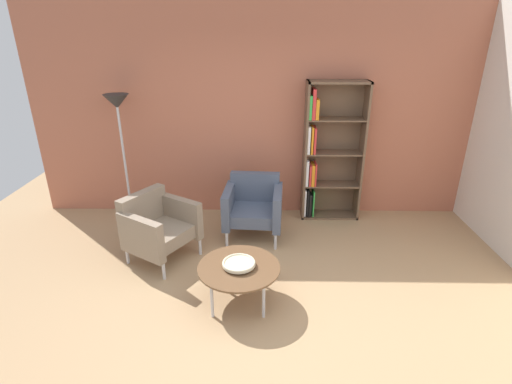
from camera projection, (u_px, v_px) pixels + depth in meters
ground_plane at (266, 321)px, 3.61m from camera, size 8.32×8.32×0.00m
brick_back_panel at (266, 112)px, 5.31m from camera, size 6.40×0.12×2.90m
bookshelf_tall at (327, 153)px, 5.30m from camera, size 0.80×0.30×1.90m
coffee_table_low at (239, 269)px, 3.75m from camera, size 0.80×0.80×0.40m
decorative_bowl at (239, 263)px, 3.72m from camera, size 0.32×0.32×0.05m
armchair_corner_red at (254, 205)px, 4.98m from camera, size 0.76×0.71×0.78m
armchair_by_bookshelf at (158, 226)px, 4.47m from camera, size 0.92×0.94×0.78m
floor_lamp_torchiere at (119, 117)px, 5.03m from camera, size 0.32×0.32×1.74m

